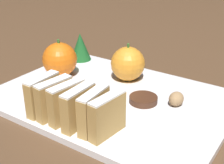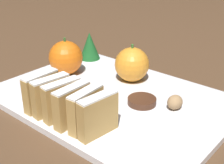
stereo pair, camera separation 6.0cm
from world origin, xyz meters
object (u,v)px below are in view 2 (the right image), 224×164
(orange_near, at_px, (132,64))
(orange_far, at_px, (66,58))
(walnut, at_px, (175,102))
(chocolate_cookie, at_px, (142,101))

(orange_near, height_order, orange_far, orange_far)
(walnut, xyz_separation_m, chocolate_cookie, (-0.02, 0.06, -0.01))
(orange_near, distance_m, orange_far, 0.15)
(walnut, height_order, chocolate_cookie, walnut)
(orange_near, xyz_separation_m, walnut, (-0.05, -0.13, -0.02))
(orange_near, height_order, chocolate_cookie, orange_near)
(orange_near, relative_size, walnut, 2.54)
(walnut, relative_size, chocolate_cookie, 0.60)
(orange_near, bearing_deg, chocolate_cookie, -132.48)
(walnut, distance_m, chocolate_cookie, 0.06)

